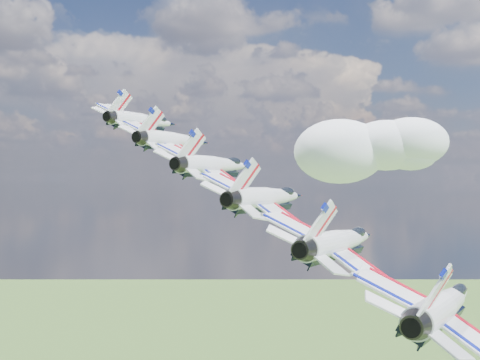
% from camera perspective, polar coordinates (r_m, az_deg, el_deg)
% --- Properties ---
extents(cloud_far, '(62.29, 48.94, 24.47)m').
position_cam_1_polar(cloud_far, '(308.11, 11.68, 2.46)').
color(cloud_far, white).
extents(jet_0, '(17.72, 20.34, 9.84)m').
position_cam_1_polar(jet_0, '(101.37, -8.22, 5.03)').
color(jet_0, white).
extents(jet_1, '(17.72, 20.34, 9.84)m').
position_cam_1_polar(jet_1, '(89.99, -5.53, 3.39)').
color(jet_1, silver).
extents(jet_2, '(17.72, 20.34, 9.84)m').
position_cam_1_polar(jet_2, '(78.96, -2.10, 1.29)').
color(jet_2, silver).
extents(jet_3, '(17.72, 20.34, 9.84)m').
position_cam_1_polar(jet_3, '(68.45, 2.42, -1.49)').
color(jet_3, white).
extents(jet_4, '(17.72, 20.34, 9.84)m').
position_cam_1_polar(jet_4, '(58.73, 8.52, -5.21)').
color(jet_4, white).
extents(jet_5, '(17.72, 20.34, 9.84)m').
position_cam_1_polar(jet_5, '(50.26, 16.97, -10.18)').
color(jet_5, white).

